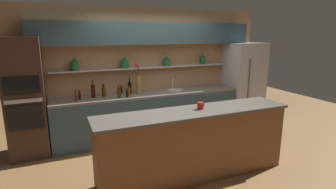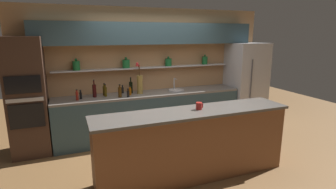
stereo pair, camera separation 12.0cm
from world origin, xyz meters
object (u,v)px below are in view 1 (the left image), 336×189
(bottle_wine_0, at_px, (130,87))
(bottle_oil_5, at_px, (104,92))
(bottle_sauce_6, at_px, (76,96))
(coffee_mug, at_px, (200,106))
(flower_vase, at_px, (139,83))
(bottle_sauce_9, at_px, (129,92))
(sink_fixture, at_px, (175,90))
(bottle_wine_2, at_px, (93,91))
(bottle_sauce_7, at_px, (127,94))
(refrigerator, at_px, (243,84))
(bottle_oil_1, at_px, (103,91))
(bottle_sauce_4, at_px, (121,90))
(bottle_sauce_3, at_px, (80,96))
(bottle_spirit_8, at_px, (119,92))
(oven_tower, at_px, (26,98))

(bottle_wine_0, distance_m, bottle_oil_5, 0.53)
(bottle_sauce_6, xyz_separation_m, coffee_mug, (1.60, -1.63, 0.07))
(flower_vase, relative_size, bottle_sauce_9, 3.51)
(sink_fixture, xyz_separation_m, bottle_sauce_9, (-1.00, -0.05, 0.05))
(coffee_mug, bearing_deg, flower_vase, 103.12)
(bottle_oil_5, distance_m, bottle_sauce_9, 0.46)
(sink_fixture, distance_m, bottle_wine_2, 1.66)
(bottle_wine_2, bearing_deg, bottle_sauce_7, -21.56)
(bottle_wine_0, bearing_deg, refrigerator, -3.44)
(bottle_oil_1, xyz_separation_m, bottle_sauce_7, (0.40, -0.29, -0.03))
(bottle_sauce_7, bearing_deg, bottle_sauce_4, 94.48)
(sink_fixture, bearing_deg, bottle_sauce_9, -177.39)
(bottle_wine_0, relative_size, bottle_sauce_6, 1.65)
(coffee_mug, bearing_deg, bottle_sauce_7, 114.17)
(refrigerator, height_order, bottle_sauce_3, refrigerator)
(refrigerator, height_order, bottle_sauce_7, refrigerator)
(refrigerator, relative_size, bottle_sauce_7, 11.51)
(bottle_sauce_4, relative_size, bottle_sauce_7, 1.00)
(flower_vase, distance_m, bottle_sauce_4, 0.38)
(bottle_oil_1, height_order, bottle_spirit_8, bottle_spirit_8)
(bottle_wine_0, bearing_deg, bottle_oil_1, -179.07)
(bottle_sauce_3, distance_m, bottle_sauce_6, 0.10)
(bottle_wine_2, bearing_deg, oven_tower, -177.21)
(bottle_sauce_7, bearing_deg, bottle_sauce_3, 168.65)
(oven_tower, bearing_deg, bottle_oil_1, 5.04)
(bottle_spirit_8, bearing_deg, flower_vase, 21.25)
(bottle_sauce_4, xyz_separation_m, coffee_mug, (0.72, -1.90, 0.08))
(flower_vase, bearing_deg, bottle_wine_0, 146.65)
(refrigerator, distance_m, coffee_mug, 2.69)
(oven_tower, xyz_separation_m, bottle_wine_2, (1.12, 0.05, 0.02))
(sink_fixture, bearing_deg, bottle_oil_1, 175.96)
(flower_vase, relative_size, bottle_oil_5, 2.63)
(flower_vase, bearing_deg, bottle_oil_1, 172.15)
(bottle_sauce_7, bearing_deg, bottle_sauce_9, 63.41)
(bottle_wine_0, distance_m, bottle_spirit_8, 0.39)
(bottle_sauce_6, height_order, coffee_mug, coffee_mug)
(bottle_sauce_4, height_order, bottle_sauce_7, same)
(flower_vase, distance_m, bottle_wine_2, 0.88)
(sink_fixture, distance_m, bottle_oil_5, 1.46)
(refrigerator, xyz_separation_m, bottle_sauce_4, (-2.82, 0.22, 0.05))
(bottle_sauce_3, bearing_deg, bottle_sauce_6, -132.91)
(bottle_sauce_4, distance_m, bottle_sauce_9, 0.24)
(bottle_sauce_4, bearing_deg, bottle_oil_5, -155.70)
(sink_fixture, bearing_deg, oven_tower, -179.76)
(bottle_sauce_3, relative_size, bottle_sauce_7, 1.02)
(bottle_oil_1, height_order, bottle_sauce_6, bottle_oil_1)
(flower_vase, xyz_separation_m, bottle_sauce_4, (-0.31, 0.16, -0.14))
(refrigerator, bearing_deg, bottle_sauce_6, -179.32)
(refrigerator, height_order, coffee_mug, refrigerator)
(refrigerator, distance_m, bottle_oil_1, 3.20)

